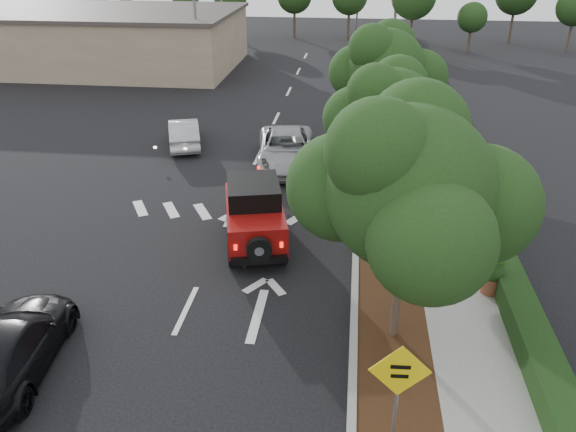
% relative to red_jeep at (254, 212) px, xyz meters
% --- Properties ---
extents(ground, '(120.00, 120.00, 0.00)m').
position_rel_red_jeep_xyz_m(ground, '(-1.22, -4.09, -1.06)').
color(ground, black).
rests_on(ground, ground).
extents(curb, '(0.20, 70.00, 0.15)m').
position_rel_red_jeep_xyz_m(curb, '(3.38, 7.91, -0.99)').
color(curb, '#9E9B93').
rests_on(curb, ground).
extents(planting_strip, '(1.80, 70.00, 0.12)m').
position_rel_red_jeep_xyz_m(planting_strip, '(4.38, 7.91, -1.00)').
color(planting_strip, black).
rests_on(planting_strip, ground).
extents(sidewalk, '(2.00, 70.00, 0.12)m').
position_rel_red_jeep_xyz_m(sidewalk, '(6.28, 7.91, -1.00)').
color(sidewalk, gray).
rests_on(sidewalk, ground).
extents(hedge, '(0.80, 70.00, 0.80)m').
position_rel_red_jeep_xyz_m(hedge, '(7.68, 7.91, -0.66)').
color(hedge, black).
rests_on(hedge, ground).
extents(commercial_building, '(22.00, 12.00, 4.00)m').
position_rel_red_jeep_xyz_m(commercial_building, '(-17.22, 25.91, 0.94)').
color(commercial_building, gray).
rests_on(commercial_building, ground).
extents(transmission_tower, '(7.00, 4.00, 28.00)m').
position_rel_red_jeep_xyz_m(transmission_tower, '(4.78, 43.91, -1.06)').
color(transmission_tower, slate).
rests_on(transmission_tower, ground).
extents(street_tree_near, '(3.80, 3.80, 5.92)m').
position_rel_red_jeep_xyz_m(street_tree_near, '(4.38, -4.59, -1.06)').
color(street_tree_near, black).
rests_on(street_tree_near, ground).
extents(street_tree_mid, '(3.20, 3.20, 5.32)m').
position_rel_red_jeep_xyz_m(street_tree_mid, '(4.38, 2.41, -1.06)').
color(street_tree_mid, black).
rests_on(street_tree_mid, ground).
extents(street_tree_far, '(3.40, 3.40, 5.62)m').
position_rel_red_jeep_xyz_m(street_tree_far, '(4.38, 8.91, -1.06)').
color(street_tree_far, black).
rests_on(street_tree_far, ground).
extents(light_pole_a, '(2.00, 0.22, 9.00)m').
position_rel_red_jeep_xyz_m(light_pole_a, '(-7.72, 21.91, -1.06)').
color(light_pole_a, slate).
rests_on(light_pole_a, ground).
extents(light_pole_b, '(2.00, 0.22, 9.00)m').
position_rel_red_jeep_xyz_m(light_pole_b, '(-8.72, 33.91, -1.06)').
color(light_pole_b, slate).
rests_on(light_pole_b, ground).
extents(red_jeep, '(2.62, 4.26, 2.09)m').
position_rel_red_jeep_xyz_m(red_jeep, '(0.00, 0.00, 0.00)').
color(red_jeep, black).
rests_on(red_jeep, ground).
extents(silver_suv_ahead, '(3.14, 5.62, 1.48)m').
position_rel_red_jeep_xyz_m(silver_suv_ahead, '(0.21, 7.01, -0.32)').
color(silver_suv_ahead, '#989B9F').
rests_on(silver_suv_ahead, ground).
extents(black_suv_oncoming, '(2.46, 4.89, 1.36)m').
position_rel_red_jeep_xyz_m(black_suv_oncoming, '(-4.55, -6.88, -0.38)').
color(black_suv_oncoming, black).
rests_on(black_suv_oncoming, ground).
extents(silver_sedan_oncoming, '(2.54, 4.21, 1.31)m').
position_rel_red_jeep_xyz_m(silver_sedan_oncoming, '(-5.02, 8.95, -0.41)').
color(silver_sedan_oncoming, '#B5B9BE').
rests_on(silver_sedan_oncoming, ground).
extents(parked_suv, '(4.16, 1.95, 1.38)m').
position_rel_red_jeep_xyz_m(parked_suv, '(-8.47, 22.78, -0.37)').
color(parked_suv, '#A2A4AA').
rests_on(parked_suv, ground).
extents(speed_hump_sign, '(1.17, 0.12, 2.50)m').
position_rel_red_jeep_xyz_m(speed_hump_sign, '(4.18, -8.11, 0.67)').
color(speed_hump_sign, slate).
rests_on(speed_hump_sign, ground).
extents(terracotta_planter, '(0.64, 0.64, 1.11)m').
position_rel_red_jeep_xyz_m(terracotta_planter, '(7.18, -2.39, -0.31)').
color(terracotta_planter, brown).
rests_on(terracotta_planter, ground).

